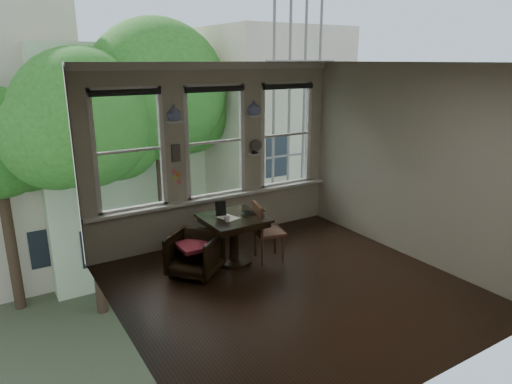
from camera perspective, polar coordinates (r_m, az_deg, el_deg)
ground at (r=6.45m, az=4.38°, el=-11.86°), size 4.50×4.50×0.00m
ceiling at (r=5.69m, az=5.05°, el=15.86°), size 4.50×4.50×0.00m
wall_back at (r=7.77m, az=-5.21°, el=4.80°), size 4.50×0.00×4.50m
wall_front at (r=4.39m, az=22.43°, el=-5.50°), size 4.50×0.00×4.50m
wall_left at (r=4.95m, az=-16.81°, el=-2.51°), size 0.00×4.50×4.50m
wall_right at (r=7.42m, az=18.86°, el=3.45°), size 0.00×4.50×4.50m
window_left at (r=7.21m, az=-15.62°, el=5.00°), size 1.10×0.12×1.90m
window_center at (r=7.73m, az=-5.24°, el=6.25°), size 1.10×0.12×1.90m
window_right at (r=8.47m, az=3.62°, el=7.16°), size 1.10×0.12×1.90m
shelf_left at (r=7.29m, az=-10.12°, el=8.65°), size 0.26×0.16×0.03m
shelf_right at (r=7.94m, az=-0.25°, el=9.50°), size 0.26×0.16×0.03m
intercom at (r=7.40m, az=-10.02°, el=4.83°), size 0.14×0.06×0.28m
sticky_notes at (r=7.48m, az=-9.90°, el=2.21°), size 0.16×0.01×0.24m
desk_fan at (r=8.01m, az=-0.17°, el=5.43°), size 0.20×0.20×0.24m
vase_left at (r=7.27m, az=-10.18°, el=9.73°), size 0.24×0.24×0.25m
vase_right at (r=7.92m, az=-0.25°, el=10.50°), size 0.24×0.24×0.25m
table at (r=7.03m, az=-2.80°, el=-6.00°), size 0.90×0.90×0.75m
armchair_left at (r=6.73m, az=-7.66°, el=-7.72°), size 0.96×0.96×0.63m
cushion_red at (r=6.68m, az=-7.71°, el=-6.66°), size 0.45×0.45×0.06m
side_chair_right at (r=7.11m, az=1.66°, el=-4.97°), size 0.51×0.51×0.92m
laptop at (r=7.00m, az=0.13°, el=-2.68°), size 0.33×0.26×0.02m
mug at (r=6.68m, az=-3.64°, el=-3.39°), size 0.12×0.12×0.09m
drinking_glass at (r=6.89m, az=-1.35°, el=-2.65°), size 0.16×0.16×0.10m
tablet at (r=6.93m, az=-4.43°, el=-2.07°), size 0.17×0.12×0.22m
papers at (r=6.86m, az=-3.53°, el=-3.20°), size 0.30×0.35×0.00m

